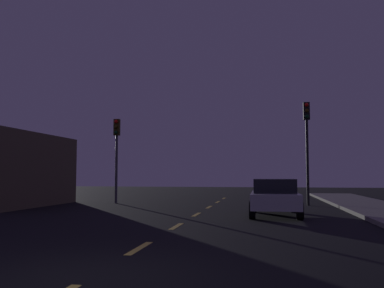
% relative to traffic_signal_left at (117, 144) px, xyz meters
% --- Properties ---
extents(ground_plane, '(80.00, 80.00, 0.00)m').
position_rel_traffic_signal_left_xyz_m(ground_plane, '(5.37, -8.84, -3.25)').
color(ground_plane, black).
extents(lane_stripe_second, '(0.16, 1.60, 0.01)m').
position_rel_traffic_signal_left_xyz_m(lane_stripe_second, '(5.37, -13.24, -3.25)').
color(lane_stripe_second, '#EACC4C').
rests_on(lane_stripe_second, ground_plane).
extents(lane_stripe_third, '(0.16, 1.60, 0.01)m').
position_rel_traffic_signal_left_xyz_m(lane_stripe_third, '(5.37, -9.44, -3.25)').
color(lane_stripe_third, '#EACC4C').
rests_on(lane_stripe_third, ground_plane).
extents(lane_stripe_fourth, '(0.16, 1.60, 0.01)m').
position_rel_traffic_signal_left_xyz_m(lane_stripe_fourth, '(5.37, -5.64, -3.25)').
color(lane_stripe_fourth, '#EACC4C').
rests_on(lane_stripe_fourth, ground_plane).
extents(lane_stripe_fifth, '(0.16, 1.60, 0.01)m').
position_rel_traffic_signal_left_xyz_m(lane_stripe_fifth, '(5.37, -1.84, -3.25)').
color(lane_stripe_fifth, '#EACC4C').
rests_on(lane_stripe_fifth, ground_plane).
extents(lane_stripe_sixth, '(0.16, 1.60, 0.01)m').
position_rel_traffic_signal_left_xyz_m(lane_stripe_sixth, '(5.37, 1.96, -3.25)').
color(lane_stripe_sixth, '#EACC4C').
rests_on(lane_stripe_sixth, ground_plane).
extents(lane_stripe_seventh, '(0.16, 1.60, 0.01)m').
position_rel_traffic_signal_left_xyz_m(lane_stripe_seventh, '(5.37, 5.76, -3.25)').
color(lane_stripe_seventh, '#EACC4C').
rests_on(lane_stripe_seventh, ground_plane).
extents(traffic_signal_left, '(0.32, 0.38, 4.62)m').
position_rel_traffic_signal_left_xyz_m(traffic_signal_left, '(0.00, 0.00, 0.00)').
color(traffic_signal_left, '#4C4C51').
rests_on(traffic_signal_left, ground_plane).
extents(traffic_signal_right, '(0.32, 0.38, 5.26)m').
position_rel_traffic_signal_left_xyz_m(traffic_signal_right, '(10.17, 0.00, 0.41)').
color(traffic_signal_right, black).
rests_on(traffic_signal_right, ground_plane).
extents(car_stopped_ahead, '(1.86, 3.91, 1.39)m').
position_rel_traffic_signal_left_xyz_m(car_stopped_ahead, '(8.37, -5.64, -2.54)').
color(car_stopped_ahead, silver).
rests_on(car_stopped_ahead, ground_plane).
extents(storefront_left, '(4.68, 7.28, 3.57)m').
position_rel_traffic_signal_left_xyz_m(storefront_left, '(-4.98, -2.99, -1.47)').
color(storefront_left, brown).
rests_on(storefront_left, ground_plane).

